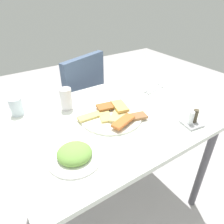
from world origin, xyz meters
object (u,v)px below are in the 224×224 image
object	(u,v)px
paper_napkin	(153,89)
fork	(155,90)
drinking_glass	(16,107)
dining_table	(112,130)
spoon	(152,88)
salad_plate_greens	(75,155)
soda_can	(66,99)
pide_platter	(113,115)
condiment_caddy	(192,120)
dining_chair	(77,101)

from	to	relation	value
paper_napkin	fork	size ratio (longest dim) A/B	0.68
drinking_glass	fork	bearing A→B (deg)	-13.34
dining_table	fork	distance (m)	0.43
fork	spoon	size ratio (longest dim) A/B	0.94
salad_plate_greens	soda_can	distance (m)	0.40
salad_plate_greens	fork	distance (m)	0.76
dining_table	pide_platter	xyz separation A→B (m)	(-0.01, -0.01, 0.10)
drinking_glass	spoon	distance (m)	0.84
paper_napkin	salad_plate_greens	bearing A→B (deg)	-157.31
salad_plate_greens	drinking_glass	xyz separation A→B (m)	(-0.11, 0.47, 0.03)
dining_table	paper_napkin	size ratio (longest dim) A/B	9.21
paper_napkin	drinking_glass	bearing A→B (deg)	167.86
dining_table	salad_plate_greens	distance (m)	0.36
soda_can	dining_table	bearing A→B (deg)	-51.36
fork	condiment_caddy	world-z (taller)	condiment_caddy
dining_table	drinking_glass	xyz separation A→B (m)	(-0.41, 0.30, 0.14)
soda_can	paper_napkin	bearing A→B (deg)	-8.45
soda_can	condiment_caddy	distance (m)	0.67
salad_plate_greens	spoon	distance (m)	0.77
spoon	soda_can	bearing A→B (deg)	158.60
spoon	drinking_glass	bearing A→B (deg)	154.36
paper_napkin	soda_can	bearing A→B (deg)	171.55
dining_table	salad_plate_greens	world-z (taller)	salad_plate_greens
dining_chair	soda_can	bearing A→B (deg)	-118.93
soda_can	fork	xyz separation A→B (m)	(0.58, -0.10, -0.06)
pide_platter	paper_napkin	xyz separation A→B (m)	(0.42, 0.13, -0.01)
drinking_glass	condiment_caddy	xyz separation A→B (m)	(0.70, -0.58, -0.02)
pide_platter	spoon	xyz separation A→B (m)	(0.42, 0.15, -0.01)
dining_chair	drinking_glass	size ratio (longest dim) A/B	9.33
soda_can	condiment_caddy	bearing A→B (deg)	-47.02
dining_table	condiment_caddy	xyz separation A→B (m)	(0.29, -0.28, 0.12)
paper_napkin	condiment_caddy	distance (m)	0.42
soda_can	salad_plate_greens	bearing A→B (deg)	-108.66
dining_table	dining_chair	size ratio (longest dim) A/B	1.17
dining_chair	fork	size ratio (longest dim) A/B	5.31
spoon	condiment_caddy	size ratio (longest dim) A/B	1.73
salad_plate_greens	paper_napkin	xyz separation A→B (m)	(0.71, 0.30, -0.02)
salad_plate_greens	soda_can	xyz separation A→B (m)	(0.13, 0.38, 0.04)
condiment_caddy	spoon	bearing A→B (deg)	73.64
dining_table	soda_can	world-z (taller)	soda_can
dining_table	paper_napkin	world-z (taller)	paper_napkin
dining_table	drinking_glass	distance (m)	0.53
dining_chair	paper_napkin	size ratio (longest dim) A/B	7.85
paper_napkin	condiment_caddy	bearing A→B (deg)	-107.05
pide_platter	soda_can	xyz separation A→B (m)	(-0.16, 0.22, 0.05)
dining_table	soda_can	bearing A→B (deg)	128.64
fork	spoon	xyz separation A→B (m)	(0.00, 0.04, 0.00)
dining_table	spoon	distance (m)	0.44
salad_plate_greens	condiment_caddy	bearing A→B (deg)	-10.35
drinking_glass	paper_napkin	world-z (taller)	drinking_glass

